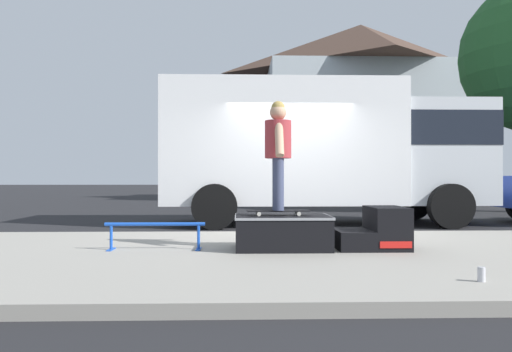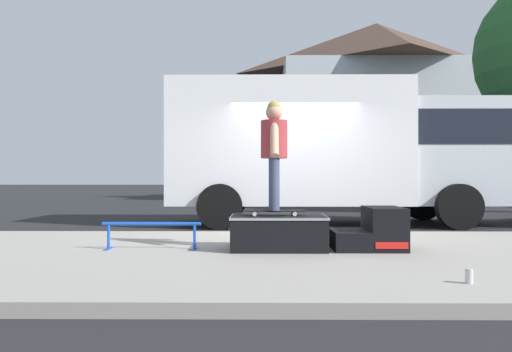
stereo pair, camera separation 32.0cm
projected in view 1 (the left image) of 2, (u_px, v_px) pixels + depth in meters
name	position (u px, v px, depth m)	size (l,w,h in m)	color
ground_plane	(296.00, 235.00, 9.25)	(140.00, 140.00, 0.00)	black
sidewalk_slab	(322.00, 257.00, 6.25)	(50.00, 5.00, 0.12)	gray
skate_box	(282.00, 231.00, 6.57)	(1.19, 0.87, 0.42)	black
kicker_ramp	(376.00, 231.00, 6.61)	(0.88, 0.79, 0.53)	black
grind_rail	(155.00, 230.00, 6.49)	(1.24, 0.28, 0.34)	blue
skateboard	(278.00, 211.00, 6.56)	(0.79, 0.24, 0.07)	black
skater_kid	(278.00, 146.00, 6.57)	(0.33, 0.71, 1.37)	#3F4766
soda_can	(481.00, 274.00, 4.49)	(0.07, 0.07, 0.13)	silver
box_truck	(325.00, 147.00, 11.48)	(6.91, 2.63, 3.05)	white
house_behind	(361.00, 111.00, 25.00)	(9.54, 8.23, 8.40)	silver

